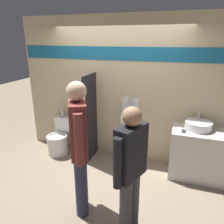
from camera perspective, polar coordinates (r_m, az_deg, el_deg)
name	(u,v)px	position (r m, az deg, el deg)	size (l,w,h in m)	color
ground_plane	(109,168)	(4.17, -0.78, -14.53)	(16.00, 16.00, 0.00)	gray
display_wall	(119,90)	(4.17, 1.91, 5.85)	(4.01, 0.07, 2.70)	beige
sink_counter	(198,154)	(4.04, 21.54, -10.16)	(0.90, 0.58, 0.85)	silver
sink_basin	(198,125)	(3.89, 21.64, -3.28)	(0.43, 0.43, 0.27)	white
cell_phone	(184,131)	(3.74, 18.24, -4.77)	(0.07, 0.14, 0.01)	#232328
divider_near_counter	(90,118)	(4.20, -5.64, -1.59)	(0.03, 0.56, 1.67)	black
urinal_near_counter	(129,120)	(4.11, 4.35, -2.12)	(0.34, 0.29, 1.26)	silver
toilet	(59,140)	(4.70, -13.68, -7.09)	(0.42, 0.59, 0.87)	white
person_in_vest	(131,168)	(2.55, 4.86, -14.36)	(0.31, 0.54, 1.62)	#3D3D42
person_with_lanyard	(79,145)	(2.82, -8.56, -8.50)	(0.40, 0.57, 1.82)	#282D4C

